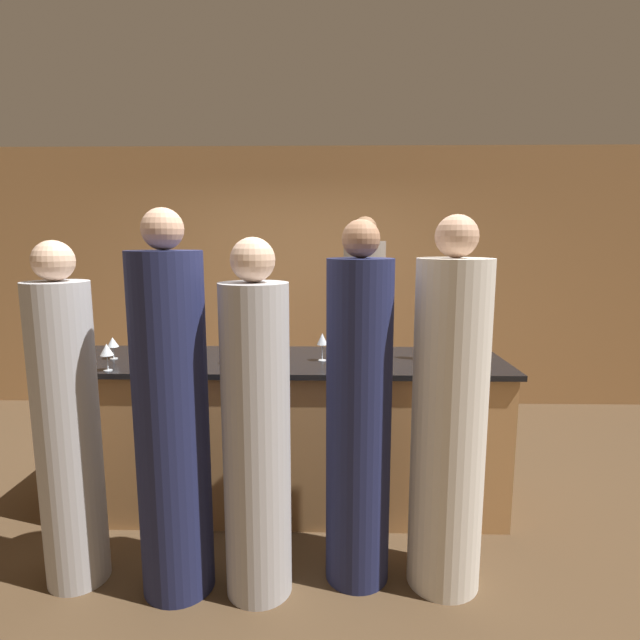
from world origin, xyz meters
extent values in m
plane|color=#4C3823|center=(0.00, 0.00, 0.00)|extent=(14.00, 14.00, 0.00)
cube|color=#A37547|center=(0.00, 2.20, 1.40)|extent=(8.00, 0.06, 2.80)
cube|color=#B27F4C|center=(0.00, 0.00, 0.50)|extent=(2.88, 0.74, 1.00)
cube|color=black|center=(0.00, 0.00, 1.02)|extent=(2.94, 0.80, 0.04)
cylinder|color=gray|center=(0.59, 0.89, 0.91)|extent=(0.35, 0.35, 1.82)
sphere|color=brown|center=(0.59, 0.89, 1.92)|extent=(0.20, 0.20, 0.20)
cylinder|color=#1E234C|center=(0.46, -0.77, 0.87)|extent=(0.34, 0.34, 1.74)
sphere|color=#A37556|center=(0.46, -0.77, 1.83)|extent=(0.19, 0.19, 0.19)
cylinder|color=silver|center=(0.92, -0.80, 0.87)|extent=(0.38, 0.38, 1.74)
sphere|color=tan|center=(0.92, -0.80, 1.85)|extent=(0.21, 0.21, 0.21)
cylinder|color=#1E234C|center=(-0.49, -0.87, 0.89)|extent=(0.37, 0.37, 1.78)
sphere|color=tan|center=(-0.49, -0.87, 1.88)|extent=(0.20, 0.20, 0.20)
cylinder|color=#B2B2B7|center=(-1.06, -0.82, 0.81)|extent=(0.32, 0.32, 1.62)
sphere|color=beige|center=(-1.06, -0.82, 1.73)|extent=(0.20, 0.20, 0.20)
cylinder|color=#B2B2B7|center=(-0.06, -0.88, 0.81)|extent=(0.34, 0.34, 1.63)
sphere|color=beige|center=(-0.06, -0.88, 1.73)|extent=(0.22, 0.22, 0.22)
cylinder|color=black|center=(-0.76, -0.25, 1.15)|extent=(0.07, 0.07, 0.23)
cylinder|color=black|center=(-0.76, -0.25, 1.31)|extent=(0.03, 0.03, 0.08)
cylinder|color=black|center=(0.92, 0.01, 1.15)|extent=(0.08, 0.08, 0.23)
cylinder|color=black|center=(0.92, 0.01, 1.30)|extent=(0.03, 0.03, 0.08)
cylinder|color=silver|center=(-0.34, -0.14, 1.04)|extent=(0.05, 0.05, 0.00)
cylinder|color=silver|center=(-0.34, -0.14, 1.08)|extent=(0.01, 0.01, 0.08)
cone|color=silver|center=(-0.34, -0.14, 1.16)|extent=(0.06, 0.06, 0.08)
cylinder|color=silver|center=(-1.05, -0.33, 1.04)|extent=(0.05, 0.05, 0.00)
cylinder|color=silver|center=(-1.05, -0.33, 1.09)|extent=(0.01, 0.01, 0.09)
cone|color=silver|center=(-1.05, -0.33, 1.17)|extent=(0.08, 0.08, 0.07)
cylinder|color=silver|center=(-1.15, -0.03, 1.04)|extent=(0.05, 0.05, 0.00)
cylinder|color=silver|center=(-1.15, -0.03, 1.08)|extent=(0.01, 0.01, 0.08)
cone|color=silver|center=(-1.15, -0.03, 1.15)|extent=(0.08, 0.08, 0.06)
cylinder|color=silver|center=(-0.13, -0.33, 1.04)|extent=(0.05, 0.05, 0.00)
cylinder|color=silver|center=(-0.13, -0.33, 1.09)|extent=(0.01, 0.01, 0.10)
cone|color=silver|center=(-0.13, -0.33, 1.17)|extent=(0.08, 0.08, 0.07)
cylinder|color=silver|center=(-0.82, -0.15, 1.04)|extent=(0.05, 0.05, 0.00)
cylinder|color=silver|center=(-0.82, -0.15, 1.09)|extent=(0.01, 0.01, 0.09)
cone|color=silver|center=(-0.82, -0.15, 1.17)|extent=(0.07, 0.07, 0.07)
cylinder|color=silver|center=(1.02, -0.33, 1.04)|extent=(0.05, 0.05, 0.00)
cylinder|color=silver|center=(1.02, -0.33, 1.09)|extent=(0.01, 0.01, 0.10)
cone|color=silver|center=(1.02, -0.33, 1.17)|extent=(0.06, 0.06, 0.06)
cylinder|color=silver|center=(0.25, -0.05, 1.04)|extent=(0.05, 0.05, 0.00)
cylinder|color=silver|center=(0.25, -0.05, 1.09)|extent=(0.01, 0.01, 0.10)
cone|color=silver|center=(0.25, -0.05, 1.18)|extent=(0.07, 0.07, 0.08)
camera|label=1|loc=(0.31, -3.26, 1.83)|focal=28.00mm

